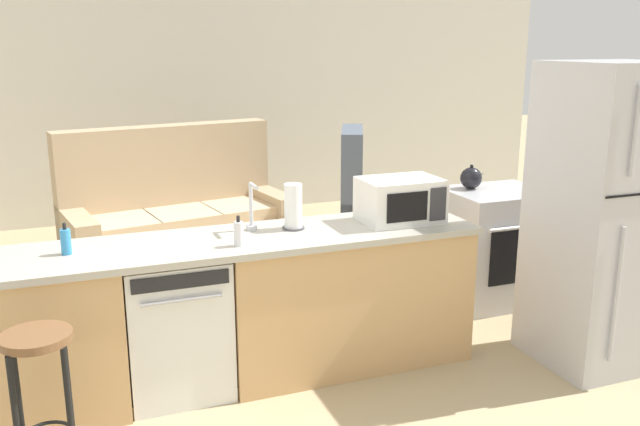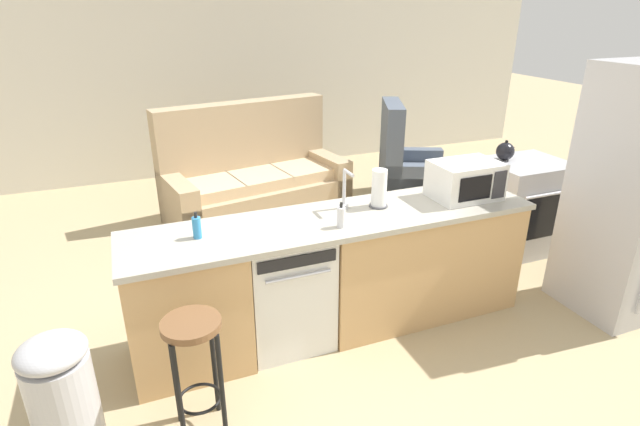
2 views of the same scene
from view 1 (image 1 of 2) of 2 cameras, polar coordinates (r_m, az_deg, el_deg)
name	(u,v)px [view 1 (image 1 of 2)]	position (r m, az deg, el deg)	size (l,w,h in m)	color
ground_plane	(220,381)	(4.33, -8.43, -13.79)	(24.00, 24.00, 0.00)	tan
wall_back	(160,106)	(8.05, -13.33, 8.76)	(10.00, 0.06, 2.60)	silver
kitchen_counter	(256,312)	(4.20, -5.42, -8.27)	(2.94, 0.66, 0.90)	tan
dishwasher	(175,323)	(4.11, -12.08, -9.05)	(0.58, 0.61, 0.84)	white
stove_range	(495,246)	(5.54, 14.49, -2.68)	(0.76, 0.68, 0.90)	#B7B7BC
refrigerator	(603,217)	(4.59, 22.74, -0.32)	(0.72, 0.73, 1.91)	#B7B7BC
microwave	(400,200)	(4.35, 6.77, 1.09)	(0.50, 0.37, 0.28)	white
sink_faucet	(252,210)	(4.13, -5.77, 0.28)	(0.07, 0.18, 0.30)	silver
paper_towel_roll	(293,207)	(4.15, -2.27, 0.51)	(0.14, 0.14, 0.28)	#4C4C51
soap_bottle	(239,234)	(3.84, -6.87, -1.73)	(0.06, 0.06, 0.18)	silver
dish_soap_bottle	(66,241)	(3.92, -20.62, -2.25)	(0.06, 0.06, 0.18)	#338CCC
kettle	(471,178)	(5.42, 12.62, 2.89)	(0.21, 0.17, 0.19)	black
bar_stool	(40,375)	(3.45, -22.51, -12.47)	(0.32, 0.32, 0.74)	brown
couch	(176,223)	(6.40, -12.00, -0.79)	(2.12, 1.23, 1.27)	tan
armchair	(372,214)	(6.75, 4.36, -0.11)	(1.08, 1.10, 1.20)	#515B6B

